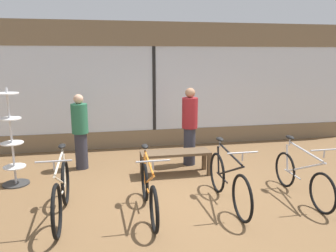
# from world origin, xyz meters

# --- Properties ---
(ground_plane) EXTENTS (24.00, 24.00, 0.00)m
(ground_plane) POSITION_xyz_m (0.00, 0.00, 0.00)
(ground_plane) COLOR brown
(shop_back_wall) EXTENTS (12.00, 0.08, 3.20)m
(shop_back_wall) POSITION_xyz_m (0.00, 3.30, 1.64)
(shop_back_wall) COLOR #7A664C
(shop_back_wall) RESTS_ON ground_plane
(bicycle_far_left) EXTENTS (0.46, 1.76, 1.05)m
(bicycle_far_left) POSITION_xyz_m (-1.94, -0.37, 0.40)
(bicycle_far_left) COLOR black
(bicycle_far_left) RESTS_ON ground_plane
(bicycle_left) EXTENTS (0.46, 1.68, 1.01)m
(bicycle_left) POSITION_xyz_m (-0.66, -0.47, 0.37)
(bicycle_left) COLOR black
(bicycle_left) RESTS_ON ground_plane
(bicycle_right) EXTENTS (0.46, 1.79, 1.04)m
(bicycle_right) POSITION_xyz_m (0.64, -0.39, 0.40)
(bicycle_right) COLOR black
(bicycle_right) RESTS_ON ground_plane
(bicycle_far_right) EXTENTS (0.46, 1.72, 1.00)m
(bicycle_far_right) POSITION_xyz_m (1.95, -0.40, 0.37)
(bicycle_far_right) COLOR black
(bicycle_far_right) RESTS_ON ground_plane
(accessory_rack) EXTENTS (0.48, 0.48, 1.82)m
(accessory_rack) POSITION_xyz_m (-2.96, 1.15, 0.74)
(accessory_rack) COLOR #333333
(accessory_rack) RESTS_ON ground_plane
(display_bench) EXTENTS (1.40, 0.44, 0.48)m
(display_bench) POSITION_xyz_m (0.10, 1.10, 0.39)
(display_bench) COLOR brown
(display_bench) RESTS_ON ground_plane
(customer_near_rack) EXTENTS (0.43, 0.43, 1.70)m
(customer_near_rack) POSITION_xyz_m (0.53, 1.66, 0.90)
(customer_near_rack) COLOR #2D2D38
(customer_near_rack) RESTS_ON ground_plane
(customer_by_window) EXTENTS (0.44, 0.44, 1.60)m
(customer_by_window) POSITION_xyz_m (-1.79, 1.84, 0.84)
(customer_by_window) COLOR #2D2D38
(customer_by_window) RESTS_ON ground_plane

